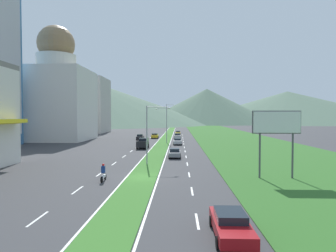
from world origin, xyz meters
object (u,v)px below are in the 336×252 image
car_0 (178,141)px  car_3 (178,133)px  car_6 (140,137)px  street_lamp_mid (165,123)px  car_1 (175,153)px  motorcycle_rider (103,174)px  street_lamp_far (167,118)px  car_2 (155,136)px  car_4 (177,136)px  pickup_truck_0 (143,143)px  street_lamp_near (150,130)px  billboard_roadside (277,126)px  car_5 (231,224)px

car_0 → car_3: (-0.08, 35.06, -0.03)m
car_3 → car_6: (-10.48, -22.40, 0.07)m
street_lamp_mid → car_1: bearing=-83.8°
car_0 → motorcycle_rider: bearing=-10.8°
street_lamp_far → motorcycle_rider: 73.47m
car_2 → car_4: (6.78, -1.14, 0.01)m
pickup_truck_0 → motorcycle_rider: size_ratio=2.70×
street_lamp_near → car_1: 8.53m
street_lamp_near → motorcycle_rider: 11.65m
street_lamp_far → car_3: (3.74, 0.28, -5.46)m
street_lamp_mid → street_lamp_far: (-0.79, 31.47, 1.17)m
street_lamp_near → car_3: bearing=86.8°
street_lamp_far → pickup_truck_0: 43.11m
billboard_roadside → car_3: 72.56m
car_1 → motorcycle_rider: bearing=-22.3°
street_lamp_near → motorcycle_rider: size_ratio=4.02×
car_2 → car_6: (-3.63, -6.17, 0.03)m
street_lamp_near → car_4: (3.48, 45.79, -3.94)m
car_2 → car_6: size_ratio=1.01×
car_5 → pickup_truck_0: bearing=-166.7°
pickup_truck_0 → car_6: bearing=9.4°
car_3 → pickup_truck_0: bearing=-9.4°
car_0 → car_2: bearing=-159.8°
street_lamp_near → billboard_roadside: 16.56m
street_lamp_mid → car_2: street_lamp_mid is taller
street_lamp_mid → motorcycle_rider: 42.15m
car_6 → motorcycle_rider: bearing=-176.4°
car_3 → car_1: bearing=-0.3°
pickup_truck_0 → car_4: bearing=-15.3°
car_1 → car_6: 35.47m
car_0 → street_lamp_near: bearing=-7.4°
car_3 → street_lamp_near: bearing=-3.2°
car_1 → car_4: car_4 is taller
pickup_truck_0 → car_2: bearing=-0.5°
car_5 → billboard_roadside: bearing=153.6°
car_6 → car_3: bearing=-25.1°
street_lamp_far → car_6: size_ratio=2.73×
car_1 → car_5: (3.51, -30.19, -0.03)m
car_2 → car_3: size_ratio=0.86×
street_lamp_far → car_5: street_lamp_far is taller
street_lamp_mid → street_lamp_far: size_ratio=0.80×
street_lamp_near → street_lamp_far: size_ratio=0.74×
car_2 → pickup_truck_0: (-0.23, -26.70, 0.20)m
car_2 → car_4: 6.88m
car_6 → street_lamp_far: bearing=-17.0°
car_0 → car_5: car_0 is taller
motorcycle_rider → street_lamp_mid: bearing=-5.9°
billboard_roadside → car_5: 17.39m
car_3 → motorcycle_rider: motorcycle_rider is taller
car_2 → street_lamp_mid: bearing=-165.9°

